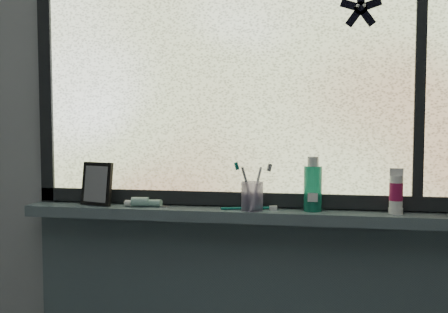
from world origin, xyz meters
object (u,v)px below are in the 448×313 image
Objects in this scene: vanity_mirror at (97,184)px; toothbrush_cup at (252,196)px; mouthwash_bottle at (313,184)px; cream_tube at (396,190)px.

vanity_mirror is 0.59m from toothbrush_cup.
mouthwash_bottle is (0.80, 0.01, 0.01)m from vanity_mirror.
mouthwash_bottle is (0.21, 0.03, 0.04)m from toothbrush_cup.
mouthwash_bottle reaches higher than toothbrush_cup.
toothbrush_cup is (0.59, -0.02, -0.03)m from vanity_mirror.
cream_tube is (1.07, 0.00, 0.00)m from vanity_mirror.
mouthwash_bottle is at bearing 15.83° from vanity_mirror.
toothbrush_cup is at bearing -177.67° from cream_tube.
vanity_mirror is 1.60× the size of toothbrush_cup.
vanity_mirror is at bearing 178.52° from toothbrush_cup.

